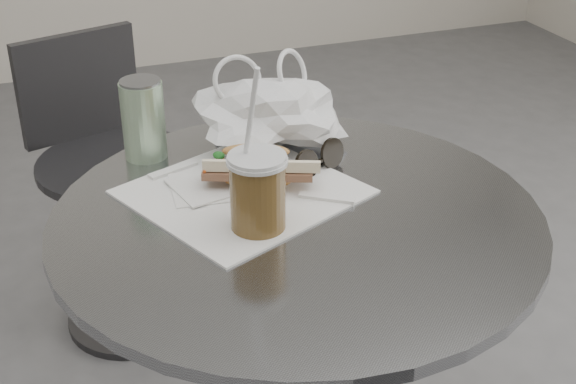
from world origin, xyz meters
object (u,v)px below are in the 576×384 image
object	(u,v)px
cafe_table	(296,352)
drink_can	(143,119)
banh_mi	(257,167)
chair_far	(116,204)
sunglasses	(318,161)
iced_coffee	(258,191)

from	to	relation	value
cafe_table	drink_can	bearing A→B (deg)	122.50
banh_mi	chair_far	bearing A→B (deg)	122.99
banh_mi	cafe_table	bearing A→B (deg)	-50.05
cafe_table	sunglasses	world-z (taller)	sunglasses
cafe_table	drink_can	distance (m)	0.48
iced_coffee	sunglasses	world-z (taller)	iced_coffee
chair_far	banh_mi	distance (m)	0.88
iced_coffee	sunglasses	bearing A→B (deg)	42.24
drink_can	iced_coffee	bearing A→B (deg)	-70.44
cafe_table	chair_far	world-z (taller)	chair_far
chair_far	iced_coffee	distance (m)	0.99
iced_coffee	sunglasses	distance (m)	0.21
chair_far	sunglasses	size ratio (longest dim) A/B	6.70
iced_coffee	drink_can	world-z (taller)	iced_coffee
cafe_table	banh_mi	size ratio (longest dim) A/B	3.29
chair_far	sunglasses	bearing A→B (deg)	92.85
iced_coffee	banh_mi	bearing A→B (deg)	72.09
chair_far	banh_mi	bearing A→B (deg)	84.21
banh_mi	sunglasses	world-z (taller)	banh_mi
chair_far	sunglasses	xyz separation A→B (m)	(0.26, -0.73, 0.42)
cafe_table	drink_can	size ratio (longest dim) A/B	5.39
cafe_table	chair_far	distance (m)	0.87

